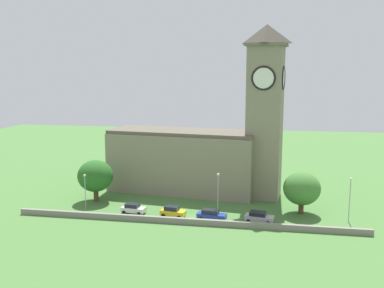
% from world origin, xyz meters
% --- Properties ---
extents(ground_plane, '(200.00, 200.00, 0.00)m').
position_xyz_m(ground_plane, '(0.00, 15.00, 0.00)').
color(ground_plane, '#477538').
extents(church, '(35.38, 14.09, 32.59)m').
position_xyz_m(church, '(-0.12, 16.64, 8.86)').
color(church, gray).
rests_on(church, ground).
extents(quay_barrier, '(56.94, 0.70, 0.99)m').
position_xyz_m(quay_barrier, '(0.00, -2.46, 0.49)').
color(quay_barrier, gray).
rests_on(quay_barrier, ground).
extents(car_white, '(4.29, 2.50, 1.72)m').
position_xyz_m(car_white, '(-9.81, 1.24, 0.87)').
color(car_white, silver).
rests_on(car_white, ground).
extents(car_yellow, '(4.39, 2.62, 1.88)m').
position_xyz_m(car_yellow, '(-2.71, 0.58, 0.94)').
color(car_yellow, gold).
rests_on(car_yellow, ground).
extents(car_blue, '(4.95, 2.53, 1.81)m').
position_xyz_m(car_blue, '(3.87, 0.11, 0.92)').
color(car_blue, '#233D9E').
rests_on(car_blue, ground).
extents(car_silver, '(4.84, 2.80, 1.73)m').
position_xyz_m(car_silver, '(11.55, 0.60, 0.88)').
color(car_silver, silver).
rests_on(car_silver, ground).
extents(streetlamp_west_end, '(0.44, 0.44, 6.38)m').
position_xyz_m(streetlamp_west_end, '(-18.74, 1.89, 4.32)').
color(streetlamp_west_end, '#9EA0A5').
rests_on(streetlamp_west_end, ground).
extents(streetlamp_west_mid, '(0.44, 0.44, 7.42)m').
position_xyz_m(streetlamp_west_mid, '(4.65, 2.42, 4.91)').
color(streetlamp_west_mid, '#9EA0A5').
rests_on(streetlamp_west_mid, ground).
extents(streetlamp_central, '(0.44, 0.44, 7.35)m').
position_xyz_m(streetlamp_central, '(25.87, 3.37, 4.87)').
color(streetlamp_central, '#9EA0A5').
rests_on(streetlamp_central, ground).
extents(tree_churchyard, '(6.29, 6.29, 7.27)m').
position_xyz_m(tree_churchyard, '(18.54, 6.26, 4.42)').
color(tree_churchyard, brown).
rests_on(tree_churchyard, ground).
extents(tree_by_tower, '(6.56, 6.56, 7.82)m').
position_xyz_m(tree_by_tower, '(-18.91, 6.98, 4.83)').
color(tree_by_tower, brown).
rests_on(tree_by_tower, ground).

